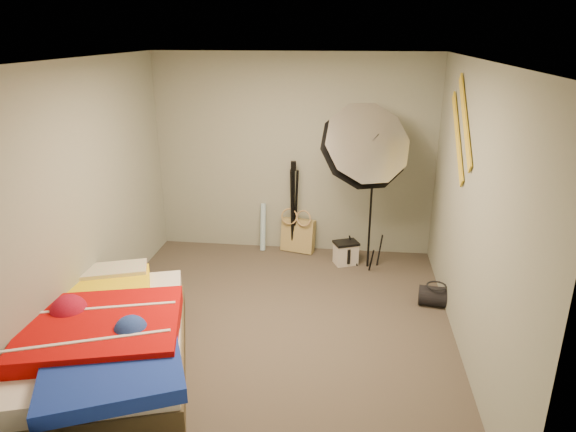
% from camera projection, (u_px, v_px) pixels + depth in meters
% --- Properties ---
extents(floor, '(4.00, 4.00, 0.00)m').
position_uv_depth(floor, '(270.00, 328.00, 4.98)').
color(floor, '#494135').
rests_on(floor, ground).
extents(ceiling, '(4.00, 4.00, 0.00)m').
position_uv_depth(ceiling, '(267.00, 60.00, 4.13)').
color(ceiling, silver).
rests_on(ceiling, wall_back).
extents(wall_back, '(3.50, 0.00, 3.50)m').
position_uv_depth(wall_back, '(294.00, 155.00, 6.42)').
color(wall_back, gray).
rests_on(wall_back, floor).
extents(wall_front, '(3.50, 0.00, 3.50)m').
position_uv_depth(wall_front, '(209.00, 329.00, 2.69)').
color(wall_front, gray).
rests_on(wall_front, floor).
extents(wall_left, '(0.00, 4.00, 4.00)m').
position_uv_depth(wall_left, '(82.00, 199.00, 4.75)').
color(wall_left, gray).
rests_on(wall_left, floor).
extents(wall_right, '(0.00, 4.00, 4.00)m').
position_uv_depth(wall_right, '(472.00, 215.00, 4.35)').
color(wall_right, gray).
rests_on(wall_right, floor).
extents(tote_bag, '(0.46, 0.29, 0.45)m').
position_uv_depth(tote_bag, '(298.00, 235.00, 6.67)').
color(tote_bag, tan).
rests_on(tote_bag, floor).
extents(wrapping_roll, '(0.07, 0.18, 0.62)m').
position_uv_depth(wrapping_roll, '(263.00, 227.00, 6.69)').
color(wrapping_roll, '#5799BC').
rests_on(wrapping_roll, floor).
extents(camera_case, '(0.32, 0.28, 0.27)m').
position_uv_depth(camera_case, '(346.00, 254.00, 6.32)').
color(camera_case, beige).
rests_on(camera_case, floor).
extents(duffel_bag, '(0.37, 0.25, 0.21)m').
position_uv_depth(duffel_bag, '(435.00, 296.00, 5.37)').
color(duffel_bag, black).
rests_on(duffel_bag, floor).
extents(wall_stripe_upper, '(0.02, 0.91, 0.78)m').
position_uv_depth(wall_stripe_upper, '(465.00, 120.00, 4.68)').
color(wall_stripe_upper, gold).
rests_on(wall_stripe_upper, wall_right).
extents(wall_stripe_lower, '(0.02, 0.91, 0.78)m').
position_uv_depth(wall_stripe_lower, '(457.00, 137.00, 4.98)').
color(wall_stripe_lower, gold).
rests_on(wall_stripe_lower, wall_right).
extents(bed, '(1.94, 2.30, 0.57)m').
position_uv_depth(bed, '(102.00, 341.00, 4.28)').
color(bed, '#4B3F29').
rests_on(bed, floor).
extents(photo_umbrella, '(1.11, 0.98, 2.10)m').
position_uv_depth(photo_umbrella, '(364.00, 148.00, 5.63)').
color(photo_umbrella, black).
rests_on(photo_umbrella, floor).
extents(camera_tripod, '(0.07, 0.07, 1.21)m').
position_uv_depth(camera_tripod, '(293.00, 201.00, 6.49)').
color(camera_tripod, black).
rests_on(camera_tripod, floor).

